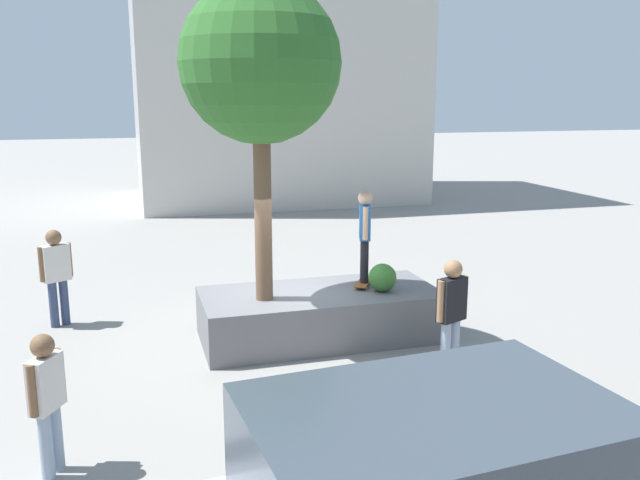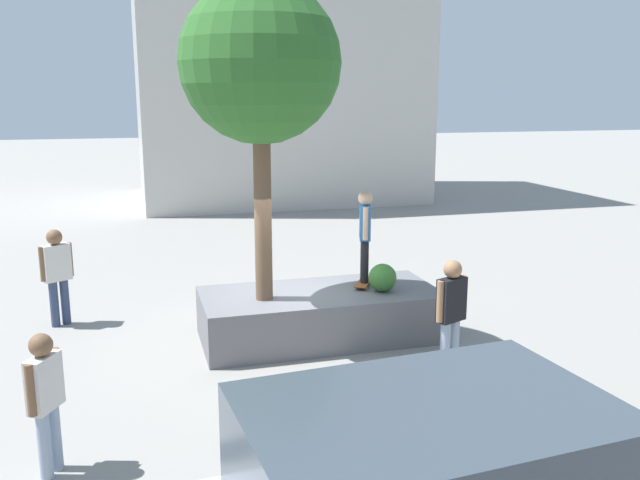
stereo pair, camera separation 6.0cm
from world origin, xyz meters
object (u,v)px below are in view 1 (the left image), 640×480
Objects in this scene: plaza_tree at (260,65)px; passerby_with_bag at (47,395)px; bystander_watching at (451,309)px; skateboarder at (365,230)px; planter_ledge at (320,315)px; skateboard at (364,282)px; pedestrian_crossing at (56,271)px.

passerby_with_bag is at bearing 46.08° from plaza_tree.
bystander_watching is (-2.44, 1.86, -3.55)m from plaza_tree.
plaza_tree is 2.85× the size of bystander_watching.
skateboarder is at bearing -170.25° from plaza_tree.
skateboarder reaches higher than planter_ledge.
plaza_tree is 3.13× the size of skateboarder.
planter_ledge is 4.27m from plaza_tree.
planter_ledge is 5.08× the size of skateboard.
plaza_tree is 4.69m from bystander_watching.
skateboard is 5.51m from pedestrian_crossing.
pedestrian_crossing is 1.09× the size of passerby_with_bag.
skateboard is 0.49× the size of passerby_with_bag.
plaza_tree is 4.13m from skateboard.
skateboarder is at bearing 90.00° from skateboard.
bystander_watching reaches higher than planter_ledge.
plaza_tree reaches higher than skateboard.
pedestrian_crossing is at bearing -18.47° from skateboarder.
skateboard reaches higher than planter_ledge.
bystander_watching is (-5.81, 3.93, -0.01)m from pedestrian_crossing.
bystander_watching is at bearing 125.56° from planter_ledge.
bystander_watching is 1.08× the size of passerby_with_bag.
skateboarder is 0.98× the size of passerby_with_bag.
plaza_tree is at bearing 9.75° from skateboard.
skateboard is at bearing -170.25° from plaza_tree.
planter_ledge is 2.55m from bystander_watching.
pedestrian_crossing is at bearing -23.64° from planter_ledge.
skateboarder is at bearing -144.65° from passerby_with_bag.
passerby_with_bag is (-0.35, 5.21, -0.09)m from pedestrian_crossing.
pedestrian_crossing reaches higher than bystander_watching.
planter_ledge is at bearing -171.30° from plaza_tree.
plaza_tree is at bearing 8.70° from planter_ledge.
plaza_tree is 3.08× the size of passerby_with_bag.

